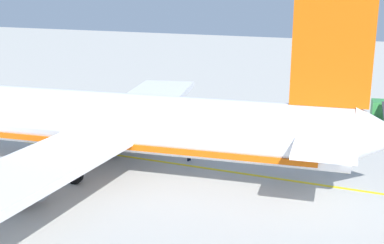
{
  "coord_description": "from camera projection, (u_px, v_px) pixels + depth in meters",
  "views": [
    {
      "loc": [
        -3.07,
        0.11,
        11.92
      ],
      "look_at": [
        26.08,
        12.48,
        3.39
      ],
      "focal_mm": 46.7,
      "sensor_mm": 36.0,
      "label": 1
    }
  ],
  "objects": [
    {
      "name": "airliner_foreground",
      "position": [
        79.0,
        120.0,
        33.2
      ],
      "size": [
        34.52,
        41.71,
        11.9
      ],
      "color": "white",
      "rests_on": "ground"
    },
    {
      "name": "crew_marshaller",
      "position": [
        189.0,
        147.0,
        35.31
      ],
      "size": [
        0.61,
        0.35,
        1.75
      ],
      "color": "#191E33",
      "rests_on": "ground"
    },
    {
      "name": "apron_guide_line",
      "position": [
        162.0,
        162.0,
        35.36
      ],
      "size": [
        0.3,
        60.0,
        0.01
      ],
      "primitive_type": "cube",
      "color": "yellow",
      "rests_on": "ground"
    }
  ]
}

